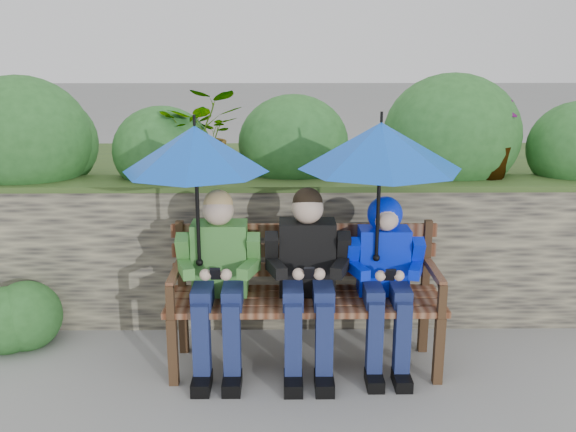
{
  "coord_description": "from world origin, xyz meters",
  "views": [
    {
      "loc": [
        -0.04,
        -3.6,
        1.95
      ],
      "look_at": [
        0.0,
        0.1,
        0.95
      ],
      "focal_mm": 40.0,
      "sensor_mm": 36.0,
      "label": 1
    }
  ],
  "objects_px": {
    "boy_left": "(219,273)",
    "boy_right": "(385,269)",
    "umbrella_right": "(381,146)",
    "park_bench": "(305,287)",
    "umbrella_left": "(195,149)",
    "boy_middle": "(308,272)"
  },
  "relations": [
    {
      "from": "boy_left",
      "to": "boy_right",
      "type": "distance_m",
      "value": 1.0
    },
    {
      "from": "boy_right",
      "to": "umbrella_right",
      "type": "height_order",
      "value": "umbrella_right"
    },
    {
      "from": "boy_right",
      "to": "umbrella_right",
      "type": "bearing_deg",
      "value": -159.99
    },
    {
      "from": "boy_right",
      "to": "boy_left",
      "type": "bearing_deg",
      "value": -179.02
    },
    {
      "from": "park_bench",
      "to": "umbrella_right",
      "type": "bearing_deg",
      "value": -10.91
    },
    {
      "from": "park_bench",
      "to": "boy_right",
      "type": "distance_m",
      "value": 0.5
    },
    {
      "from": "park_bench",
      "to": "boy_right",
      "type": "relative_size",
      "value": 1.57
    },
    {
      "from": "park_bench",
      "to": "umbrella_right",
      "type": "distance_m",
      "value": 0.98
    },
    {
      "from": "boy_left",
      "to": "umbrella_left",
      "type": "xyz_separation_m",
      "value": [
        -0.11,
        -0.02,
        0.75
      ]
    },
    {
      "from": "park_bench",
      "to": "umbrella_left",
      "type": "height_order",
      "value": "umbrella_left"
    },
    {
      "from": "boy_middle",
      "to": "park_bench",
      "type": "bearing_deg",
      "value": 100.25
    },
    {
      "from": "boy_middle",
      "to": "umbrella_right",
      "type": "distance_m",
      "value": 0.86
    },
    {
      "from": "umbrella_left",
      "to": "boy_right",
      "type": "bearing_deg",
      "value": 1.96
    },
    {
      "from": "boy_left",
      "to": "umbrella_left",
      "type": "relative_size",
      "value": 1.25
    },
    {
      "from": "park_bench",
      "to": "boy_left",
      "type": "bearing_deg",
      "value": -171.58
    },
    {
      "from": "boy_middle",
      "to": "boy_right",
      "type": "bearing_deg",
      "value": 2.25
    },
    {
      "from": "umbrella_left",
      "to": "umbrella_right",
      "type": "relative_size",
      "value": 0.94
    },
    {
      "from": "boy_middle",
      "to": "boy_right",
      "type": "relative_size",
      "value": 1.06
    },
    {
      "from": "park_bench",
      "to": "umbrella_right",
      "type": "relative_size",
      "value": 1.76
    },
    {
      "from": "boy_middle",
      "to": "umbrella_left",
      "type": "relative_size",
      "value": 1.26
    },
    {
      "from": "boy_right",
      "to": "umbrella_right",
      "type": "relative_size",
      "value": 1.12
    },
    {
      "from": "boy_right",
      "to": "umbrella_right",
      "type": "distance_m",
      "value": 0.75
    }
  ]
}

